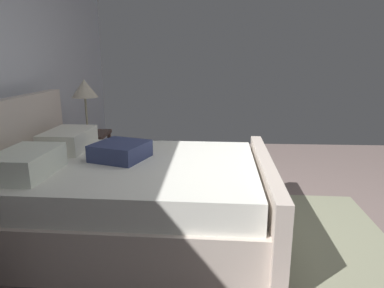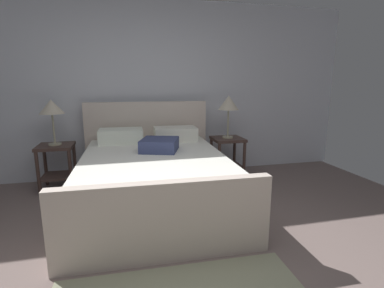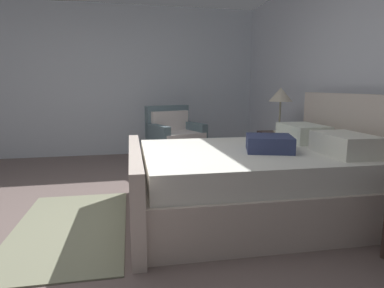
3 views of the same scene
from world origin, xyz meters
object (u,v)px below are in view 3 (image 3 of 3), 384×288
bed (255,178)px  table_lamp_left (281,96)px  nightstand_left (278,147)px  armchair (175,142)px

bed → table_lamp_left: 1.62m
bed → nightstand_left: (-1.18, 0.82, 0.06)m
nightstand_left → armchair: bearing=-128.5°
bed → armchair: bearing=-169.2°
nightstand_left → table_lamp_left: (-0.00, 0.00, 0.67)m
nightstand_left → armchair: size_ratio=0.65×
bed → nightstand_left: size_ratio=3.74×
table_lamp_left → armchair: bearing=-128.5°
nightstand_left → armchair: (-0.98, -1.23, -0.06)m
nightstand_left → table_lamp_left: size_ratio=1.03×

